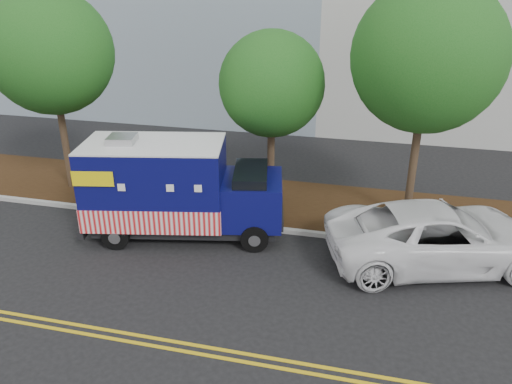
# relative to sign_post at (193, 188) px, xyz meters

# --- Properties ---
(ground) EXTENTS (120.00, 120.00, 0.00)m
(ground) POSITION_rel_sign_post_xyz_m (0.81, -1.56, -1.20)
(ground) COLOR black
(ground) RESTS_ON ground
(curb) EXTENTS (120.00, 0.18, 0.15)m
(curb) POSITION_rel_sign_post_xyz_m (0.81, -0.16, -1.12)
(curb) COLOR #9E9E99
(curb) RESTS_ON ground
(mulch_strip) EXTENTS (120.00, 4.00, 0.15)m
(mulch_strip) POSITION_rel_sign_post_xyz_m (0.81, 1.94, -1.12)
(mulch_strip) COLOR black
(mulch_strip) RESTS_ON ground
(centerline_near) EXTENTS (120.00, 0.10, 0.01)m
(centerline_near) POSITION_rel_sign_post_xyz_m (0.81, -6.01, -1.19)
(centerline_near) COLOR gold
(centerline_near) RESTS_ON ground
(centerline_far) EXTENTS (120.00, 0.10, 0.01)m
(centerline_far) POSITION_rel_sign_post_xyz_m (0.81, -6.26, -1.19)
(centerline_far) COLOR gold
(centerline_far) RESTS_ON ground
(tree_a) EXTENTS (4.40, 4.40, 7.50)m
(tree_a) POSITION_rel_sign_post_xyz_m (-5.60, 1.32, 4.09)
(tree_a) COLOR #38281C
(tree_a) RESTS_ON ground
(tree_b) EXTENTS (3.63, 3.63, 6.21)m
(tree_b) POSITION_rel_sign_post_xyz_m (2.22, 2.12, 3.18)
(tree_b) COLOR #38281C
(tree_b) RESTS_ON ground
(tree_c) EXTENTS (4.63, 4.63, 7.86)m
(tree_c) POSITION_rel_sign_post_xyz_m (7.11, 1.63, 4.34)
(tree_c) COLOR #38281C
(tree_c) RESTS_ON ground
(sign_post) EXTENTS (0.06, 0.06, 2.40)m
(sign_post) POSITION_rel_sign_post_xyz_m (0.00, 0.00, 0.00)
(sign_post) COLOR #473828
(sign_post) RESTS_ON ground
(food_truck) EXTENTS (6.63, 3.52, 3.32)m
(food_truck) POSITION_rel_sign_post_xyz_m (-0.25, -1.04, 0.31)
(food_truck) COLOR black
(food_truck) RESTS_ON ground
(white_car) EXTENTS (7.02, 4.76, 1.79)m
(white_car) POSITION_rel_sign_post_xyz_m (7.85, -0.92, -0.31)
(white_car) COLOR white
(white_car) RESTS_ON ground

